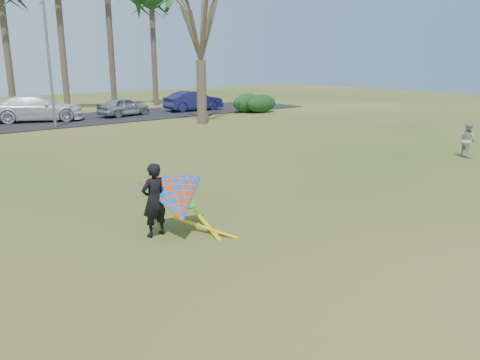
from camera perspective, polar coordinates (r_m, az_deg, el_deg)
ground at (r=10.75m, az=6.85°, el=-7.77°), size 100.00×100.00×0.00m
parking_strip at (r=32.88m, az=-26.54°, el=5.99°), size 46.00×7.00×0.06m
bare_tree_right at (r=30.33m, az=-4.89°, el=19.24°), size 6.27×6.27×9.21m
streetlight at (r=30.32m, az=-22.07°, el=14.29°), size 2.28×0.18×8.00m
hedge_near at (r=36.77m, az=2.64°, el=9.28°), size 2.76×1.25×1.38m
hedge_far at (r=36.91m, az=0.91°, el=9.39°), size 2.66×1.25×1.48m
car_3 at (r=33.89m, az=-23.50°, el=8.02°), size 6.27×4.33×1.69m
car_4 at (r=35.10m, az=-13.99°, el=8.68°), size 4.14×2.37×1.33m
car_5 at (r=37.93m, az=-5.68°, el=9.60°), size 4.78×1.94×1.54m
pedestrian_a at (r=22.06m, az=25.98°, el=4.40°), size 0.77×0.86×1.46m
kite_flyer at (r=11.08m, az=-8.09°, el=-2.45°), size 2.13×2.39×2.02m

